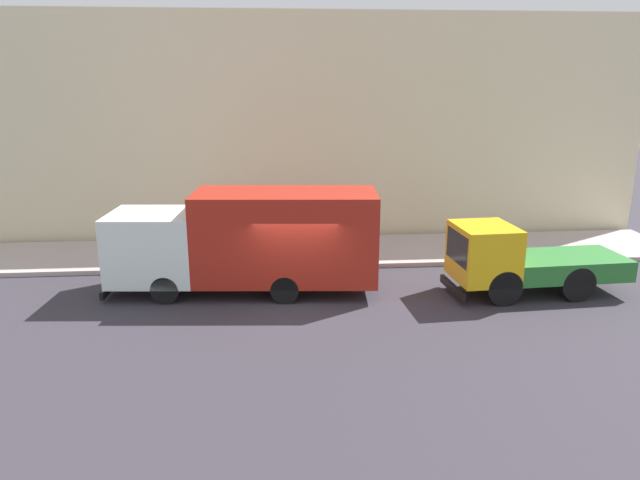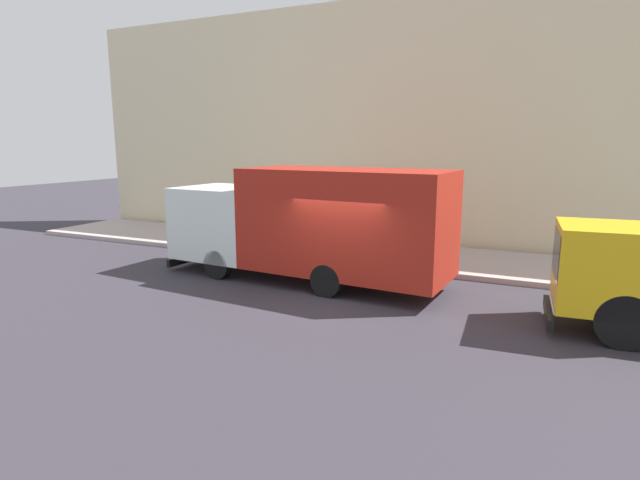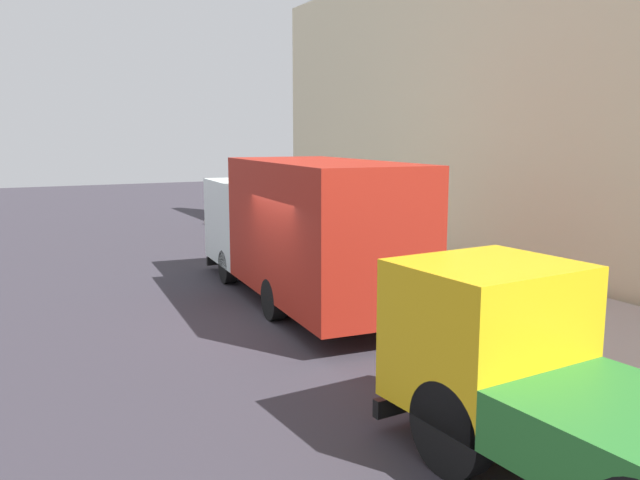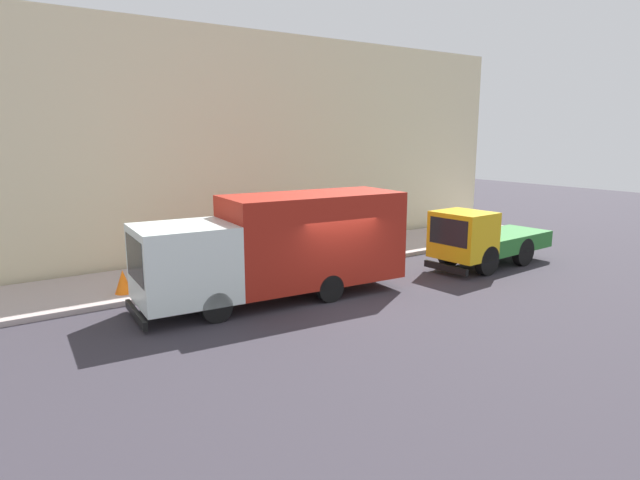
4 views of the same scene
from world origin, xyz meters
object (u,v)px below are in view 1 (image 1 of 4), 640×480
at_px(pedestrian_walking, 260,239).
at_px(traffic_cone_orange, 141,253).
at_px(small_flatbed_truck, 520,261).
at_px(street_sign_post, 277,219).
at_px(large_utility_truck, 250,239).

height_order(pedestrian_walking, traffic_cone_orange, pedestrian_walking).
bearing_deg(small_flatbed_truck, traffic_cone_orange, 69.79).
bearing_deg(traffic_cone_orange, small_flatbed_truck, -106.62).
relative_size(traffic_cone_orange, street_sign_post, 0.27).
bearing_deg(street_sign_post, pedestrian_walking, 74.52).
bearing_deg(large_utility_truck, street_sign_post, -15.37).
bearing_deg(large_utility_truck, traffic_cone_orange, 59.67).
xyz_separation_m(small_flatbed_truck, street_sign_post, (3.32, 7.51, 0.68)).
bearing_deg(street_sign_post, large_utility_truck, 160.29).
relative_size(small_flatbed_truck, street_sign_post, 2.06).
bearing_deg(pedestrian_walking, street_sign_post, 139.77).
relative_size(pedestrian_walking, traffic_cone_orange, 2.18).
xyz_separation_m(large_utility_truck, pedestrian_walking, (2.58, -0.23, -0.70)).
distance_m(small_flatbed_truck, street_sign_post, 8.24).
bearing_deg(pedestrian_walking, large_utility_truck, 60.14).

